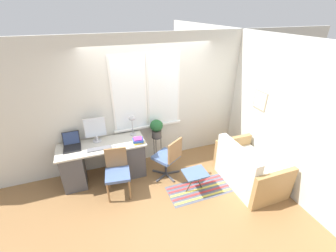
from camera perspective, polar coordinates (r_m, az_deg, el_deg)
name	(u,v)px	position (r m, az deg, el deg)	size (l,w,h in m)	color
ground_plane	(162,174)	(4.80, -1.53, -12.04)	(14.00, 14.00, 0.00)	olive
wall_back_with_window	(150,102)	(4.67, -4.49, 6.13)	(9.00, 0.12, 2.70)	silver
wall_right_with_picture	(253,101)	(5.03, 20.87, 5.91)	(0.08, 9.00, 2.70)	silver
desk	(104,161)	(4.65, -15.90, -8.45)	(1.63, 0.60, 0.78)	beige
laptop	(72,145)	(4.53, -23.23, -4.39)	(0.30, 0.37, 0.25)	black
monitor	(95,129)	(4.46, -17.99, -0.79)	(0.40, 0.17, 0.49)	silver
keyboard	(99,149)	(4.32, -17.04, -5.55)	(0.43, 0.11, 0.02)	slate
mouse	(114,146)	(4.32, -13.47, -4.92)	(0.03, 0.06, 0.03)	silver
desk_lamp	(132,121)	(4.50, -9.13, 1.34)	(0.13, 0.13, 0.41)	#ADADB2
book_stack	(138,140)	(4.34, -7.62, -3.67)	(0.22, 0.19, 0.10)	yellow
desk_chair_wooden	(117,171)	(4.22, -12.75, -11.08)	(0.48, 0.49, 0.86)	olive
office_chair_swivel	(169,157)	(4.46, 0.15, -7.79)	(0.60, 0.61, 0.89)	#47474C
couch_loveseat	(248,170)	(4.68, 19.64, -10.47)	(0.83, 1.30, 0.87)	silver
plant_stand	(157,140)	(4.88, -2.85, -3.61)	(0.22, 0.22, 0.63)	#333338
potted_plant	(157,128)	(4.72, -2.94, -0.40)	(0.27, 0.27, 0.38)	#514C47
floor_rug_striped	(202,188)	(4.52, 8.58, -15.42)	(1.31, 0.55, 0.01)	#565B6B
folding_stool	(195,174)	(4.23, 6.91, -12.02)	(0.43, 0.36, 0.42)	slate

